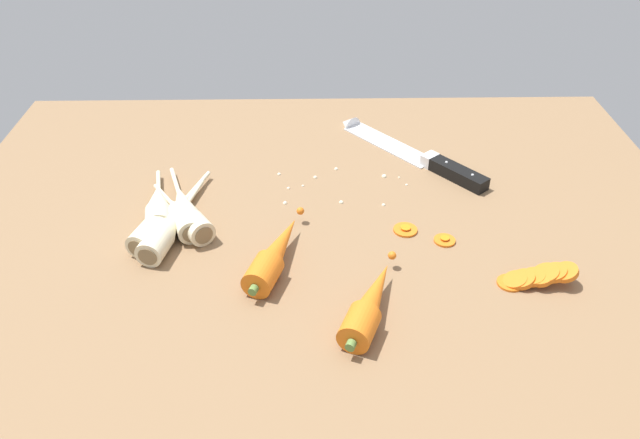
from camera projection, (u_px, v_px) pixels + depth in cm
name	position (u px, v px, depth cm)	size (l,w,h in cm)	color
ground_plane	(320.00, 230.00, 100.75)	(120.00, 90.00, 4.00)	brown
chefs_knife	(405.00, 150.00, 116.56)	(24.93, 28.73, 4.18)	silver
whole_carrot	(275.00, 254.00, 89.23)	(8.97, 19.41, 4.20)	orange
whole_carrot_second	(370.00, 304.00, 80.86)	(9.51, 18.19, 4.20)	orange
parsnip_front	(163.00, 219.00, 96.31)	(9.57, 22.86, 4.00)	beige
parsnip_mid_left	(158.00, 205.00, 99.40)	(6.03, 17.55, 4.00)	beige
parsnip_mid_right	(184.00, 209.00, 98.52)	(8.75, 20.76, 4.00)	beige
parsnip_back	(187.00, 216.00, 96.93)	(12.08, 16.49, 4.00)	beige
parsnip_outer	(167.00, 227.00, 94.60)	(7.04, 21.99, 4.00)	beige
carrot_slice_stack	(536.00, 277.00, 86.58)	(10.75, 3.93, 3.44)	orange
carrot_slice_stray_near	(445.00, 239.00, 94.88)	(3.22, 3.22, 0.70)	orange
carrot_slice_stray_mid	(405.00, 229.00, 97.05)	(3.68, 3.68, 0.70)	orange
mince_crumbs	(337.00, 184.00, 107.59)	(22.40, 12.16, 0.87)	beige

